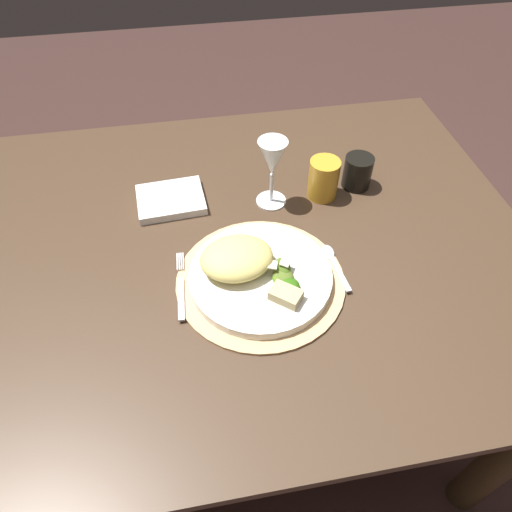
# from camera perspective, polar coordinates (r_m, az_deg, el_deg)

# --- Properties ---
(ground_plane) EXTENTS (6.00, 6.00, 0.00)m
(ground_plane) POSITION_cam_1_polar(r_m,az_deg,el_deg) (1.56, -1.29, -16.33)
(ground_plane) COLOR #36221E
(dining_table) EXTENTS (1.25, 0.99, 0.71)m
(dining_table) POSITION_cam_1_polar(r_m,az_deg,el_deg) (1.08, -1.78, -3.35)
(dining_table) COLOR #412F20
(dining_table) RESTS_ON ground
(placemat) EXTENTS (0.33, 0.33, 0.01)m
(placemat) POSITION_cam_1_polar(r_m,az_deg,el_deg) (0.90, 0.56, -3.06)
(placemat) COLOR tan
(placemat) RESTS_ON dining_table
(dinner_plate) EXTENTS (0.28, 0.28, 0.02)m
(dinner_plate) POSITION_cam_1_polar(r_m,az_deg,el_deg) (0.89, 0.56, -2.53)
(dinner_plate) COLOR silver
(dinner_plate) RESTS_ON placemat
(pasta_serving) EXTENTS (0.15, 0.13, 0.05)m
(pasta_serving) POSITION_cam_1_polar(r_m,az_deg,el_deg) (0.87, -2.43, -0.25)
(pasta_serving) COLOR #E0CA6C
(pasta_serving) RESTS_ON dinner_plate
(salad_greens) EXTENTS (0.06, 0.09, 0.03)m
(salad_greens) POSITION_cam_1_polar(r_m,az_deg,el_deg) (0.86, 3.51, -2.63)
(salad_greens) COLOR #2D5E11
(salad_greens) RESTS_ON dinner_plate
(bread_piece) EXTENTS (0.07, 0.06, 0.02)m
(bread_piece) POSITION_cam_1_polar(r_m,az_deg,el_deg) (0.84, 3.73, -4.86)
(bread_piece) COLOR tan
(bread_piece) RESTS_ON dinner_plate
(fork) EXTENTS (0.02, 0.17, 0.00)m
(fork) POSITION_cam_1_polar(r_m,az_deg,el_deg) (0.89, -9.33, -4.01)
(fork) COLOR silver
(fork) RESTS_ON placemat
(spoon) EXTENTS (0.03, 0.13, 0.01)m
(spoon) POSITION_cam_1_polar(r_m,az_deg,el_deg) (0.94, 9.49, -0.48)
(spoon) COLOR silver
(spoon) RESTS_ON placemat
(napkin) EXTENTS (0.16, 0.13, 0.02)m
(napkin) POSITION_cam_1_polar(r_m,az_deg,el_deg) (1.07, -10.55, 6.90)
(napkin) COLOR silver
(napkin) RESTS_ON dining_table
(wine_glass) EXTENTS (0.07, 0.07, 0.16)m
(wine_glass) POSITION_cam_1_polar(r_m,az_deg,el_deg) (1.00, 2.04, 11.72)
(wine_glass) COLOR silver
(wine_glass) RESTS_ON dining_table
(amber_tumbler) EXTENTS (0.07, 0.07, 0.09)m
(amber_tumbler) POSITION_cam_1_polar(r_m,az_deg,el_deg) (1.06, 8.38, 9.47)
(amber_tumbler) COLOR gold
(amber_tumbler) RESTS_ON dining_table
(dark_tumbler) EXTENTS (0.07, 0.07, 0.08)m
(dark_tumbler) POSITION_cam_1_polar(r_m,az_deg,el_deg) (1.11, 12.52, 10.17)
(dark_tumbler) COLOR black
(dark_tumbler) RESTS_ON dining_table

